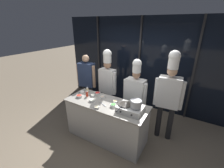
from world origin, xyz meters
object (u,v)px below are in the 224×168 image
frying_pan (125,104)px  prep_bowl_noodles (97,107)px  stock_pot (136,104)px  prep_bowl_bean_sprouts (92,100)px  prep_bowl_scallions (113,105)px  prep_bowl_chicken (103,97)px  prep_bowl_rice (82,92)px  squeeze_bottle_oil (87,90)px  chef_head (108,80)px  prep_bowl_garlic (93,95)px  prep_bowl_bell_pepper (98,93)px  chef_sous (135,92)px  squeeze_bottle_chili (87,93)px  portable_stove (130,109)px  person_guest (87,79)px  prep_bowl_chili_flakes (79,96)px  chef_line (169,92)px  serving_spoon_slotted (104,105)px  prep_bowl_ginger (115,102)px

frying_pan → prep_bowl_noodles: size_ratio=4.22×
stock_pot → prep_bowl_bean_sprouts: stock_pot is taller
prep_bowl_scallions → prep_bowl_noodles: (-0.26, -0.21, -0.01)m
prep_bowl_chicken → prep_bowl_rice: prep_bowl_chicken is taller
squeeze_bottle_oil → prep_bowl_rice: 0.14m
prep_bowl_rice → chef_head: (0.38, 0.57, 0.19)m
prep_bowl_garlic → prep_bowl_bell_pepper: size_ratio=0.72×
prep_bowl_bell_pepper → chef_sous: (0.82, 0.35, 0.08)m
frying_pan → prep_bowl_bean_sprouts: 0.78m
squeeze_bottle_chili → prep_bowl_noodles: 0.58m
portable_stove → person_guest: (-1.68, 0.74, 0.06)m
prep_bowl_chili_flakes → person_guest: bearing=118.0°
prep_bowl_garlic → prep_bowl_scallions: prep_bowl_scallions is taller
prep_bowl_noodles → chef_sous: (0.46, 0.87, 0.09)m
squeeze_bottle_chili → prep_bowl_noodles: bearing=-31.2°
prep_bowl_noodles → chef_line: (1.18, 0.96, 0.23)m
squeeze_bottle_chili → serving_spoon_slotted: squeeze_bottle_chili is taller
prep_bowl_rice → person_guest: (-0.32, 0.58, 0.10)m
squeeze_bottle_oil → prep_bowl_chili_flakes: size_ratio=1.05×
prep_bowl_chicken → prep_bowl_noodles: 0.44m
prep_bowl_bell_pepper → chef_line: bearing=16.0°
prep_bowl_chicken → serving_spoon_slotted: 0.32m
prep_bowl_bell_pepper → prep_bowl_scallions: prep_bowl_scallions is taller
prep_bowl_chili_flakes → person_guest: size_ratio=0.08×
squeeze_bottle_chili → prep_bowl_ginger: size_ratio=1.59×
stock_pot → prep_bowl_chili_flakes: (-1.37, -0.05, -0.17)m
prep_bowl_scallions → chef_head: (-0.61, 0.75, 0.18)m
prep_bowl_chicken → chef_head: size_ratio=0.06×
squeeze_bottle_chili → chef_sous: bearing=30.8°
squeeze_bottle_chili → person_guest: 0.87m
portable_stove → prep_bowl_scallions: portable_stove is taller
squeeze_bottle_chili → prep_bowl_bean_sprouts: size_ratio=1.12×
prep_bowl_ginger → person_guest: bearing=154.4°
prep_bowl_chili_flakes → prep_bowl_ginger: (0.85, 0.18, 0.00)m
prep_bowl_ginger → prep_bowl_bell_pepper: bearing=164.6°
prep_bowl_chicken → prep_bowl_noodles: bearing=-71.4°
squeeze_bottle_chili → squeeze_bottle_oil: 0.22m
prep_bowl_chicken → chef_sous: bearing=37.2°
squeeze_bottle_oil → person_guest: bearing=130.2°
prep_bowl_rice → chef_sous: (1.19, 0.48, 0.09)m
portable_stove → chef_sous: chef_sous is taller
prep_bowl_bean_sprouts → prep_bowl_noodles: bearing=-34.3°
prep_bowl_rice → chef_line: bearing=16.7°
squeeze_bottle_oil → chef_head: size_ratio=0.08×
prep_bowl_chili_flakes → prep_bowl_garlic: size_ratio=1.40×
prep_bowl_noodles → chef_head: size_ratio=0.06×
chef_line → person_guest: bearing=-5.7°
squeeze_bottle_oil → prep_bowl_rice: size_ratio=1.31×
squeeze_bottle_oil → prep_bowl_rice: (-0.10, -0.08, -0.05)m
prep_bowl_ginger → stock_pot: bearing=-14.0°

